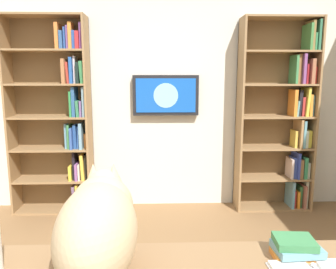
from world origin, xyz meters
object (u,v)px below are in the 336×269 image
at_px(bookshelf_right, 60,118).
at_px(wall_mounted_tv, 166,95).
at_px(bookshelf_left, 285,118).
at_px(cat, 99,224).
at_px(desk_book_stack, 295,248).

distance_m(bookshelf_right, wall_mounted_tv, 1.17).
relative_size(bookshelf_left, cat, 3.40).
relative_size(bookshelf_right, desk_book_stack, 11.41).
height_order(bookshelf_right, wall_mounted_tv, bookshelf_right).
relative_size(bookshelf_left, wall_mounted_tv, 2.90).
bearing_deg(wall_mounted_tv, bookshelf_left, 176.26).
bearing_deg(bookshelf_right, bookshelf_left, 179.96).
bearing_deg(cat, bookshelf_right, -71.10).
relative_size(cat, desk_book_stack, 3.35).
bearing_deg(wall_mounted_tv, desk_book_stack, 100.16).
bearing_deg(desk_book_stack, cat, 5.28).
bearing_deg(bookshelf_left, cat, 56.65).
height_order(bookshelf_right, desk_book_stack, bookshelf_right).
bearing_deg(desk_book_stack, wall_mounted_tv, -79.84).
bearing_deg(cat, wall_mounted_tv, -96.82).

